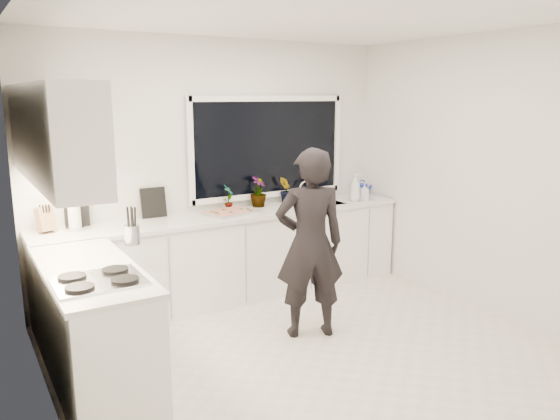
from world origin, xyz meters
TOP-DOWN VIEW (x-y plane):
  - floor at (0.00, 0.00)m, footprint 4.00×3.50m
  - wall_back at (0.00, 1.76)m, footprint 4.00×0.02m
  - wall_left at (-2.01, 0.00)m, footprint 0.02×3.50m
  - wall_right at (2.01, 0.00)m, footprint 0.02×3.50m
  - ceiling at (0.00, 0.00)m, footprint 4.00×3.50m
  - window at (0.60, 1.73)m, footprint 1.80×0.02m
  - base_cabinets_back at (0.00, 1.45)m, footprint 3.92×0.58m
  - base_cabinets_left at (-1.67, 0.35)m, footprint 0.58×1.60m
  - countertop_back at (0.00, 1.44)m, footprint 3.94×0.62m
  - countertop_left at (-1.67, 0.35)m, footprint 0.62×1.60m
  - upper_cabinets at (-1.79, 0.70)m, footprint 0.34×2.10m
  - sink at (1.05, 1.45)m, footprint 0.58×0.42m
  - faucet at (1.05, 1.65)m, footprint 0.03×0.03m
  - stovetop at (-1.69, -0.00)m, footprint 0.56×0.48m
  - person at (0.18, 0.29)m, footprint 0.72×0.59m
  - pizza_tray at (-0.04, 1.42)m, footprint 0.55×0.46m
  - pizza at (-0.04, 1.42)m, footprint 0.50×0.41m
  - watering_can at (1.85, 1.61)m, footprint 0.17×0.17m
  - paper_towel_roll at (-1.53, 1.55)m, footprint 0.14×0.14m
  - knife_block at (-1.77, 1.59)m, footprint 0.15×0.13m
  - utensil_crock at (-1.23, 0.80)m, footprint 0.17×0.17m
  - picture_frame_large at (-1.48, 1.69)m, footprint 0.22×0.06m
  - picture_frame_small at (-0.75, 1.69)m, footprint 0.25×0.03m
  - herb_plants at (0.45, 1.61)m, footprint 0.90×0.26m
  - soap_bottles at (1.53, 1.30)m, footprint 0.30×0.17m

SIDE VIEW (x-z plane):
  - floor at x=0.00m, z-range -0.02..0.00m
  - base_cabinets_back at x=0.00m, z-range 0.00..0.88m
  - base_cabinets_left at x=-1.67m, z-range 0.00..0.88m
  - person at x=0.18m, z-range 0.00..1.69m
  - sink at x=1.05m, z-range 0.80..0.94m
  - countertop_back at x=0.00m, z-range 0.88..0.92m
  - countertop_left at x=-1.67m, z-range 0.88..0.92m
  - stovetop at x=-1.69m, z-range 0.92..0.95m
  - pizza_tray at x=-0.04m, z-range 0.92..0.95m
  - pizza at x=-0.04m, z-range 0.95..0.96m
  - watering_can at x=1.85m, z-range 0.92..1.05m
  - utensil_crock at x=-1.23m, z-range 0.92..1.08m
  - faucet at x=1.05m, z-range 0.92..1.14m
  - knife_block at x=-1.77m, z-range 0.92..1.14m
  - paper_towel_roll at x=-1.53m, z-range 0.92..1.18m
  - picture_frame_large at x=-1.48m, z-range 0.92..1.20m
  - soap_bottles at x=1.53m, z-range 0.90..1.22m
  - picture_frame_small at x=-0.75m, z-range 0.92..1.22m
  - herb_plants at x=0.45m, z-range 0.91..1.24m
  - wall_back at x=0.00m, z-range 0.00..2.70m
  - wall_left at x=-2.01m, z-range 0.00..2.70m
  - wall_right at x=2.01m, z-range 0.00..2.70m
  - window at x=0.60m, z-range 1.05..2.05m
  - upper_cabinets at x=-1.79m, z-range 1.50..2.20m
  - ceiling at x=0.00m, z-range 2.70..2.72m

